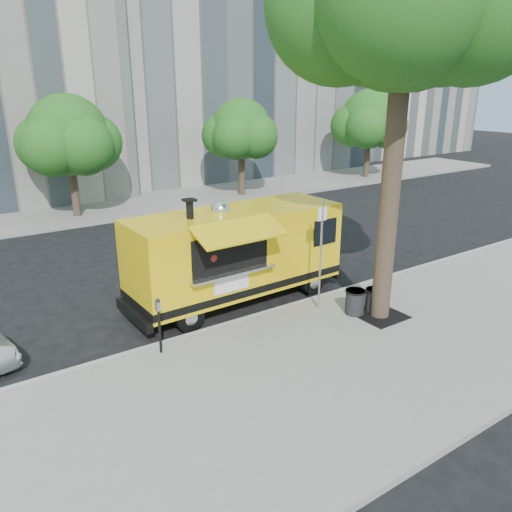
{
  "coord_description": "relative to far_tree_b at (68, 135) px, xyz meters",
  "views": [
    {
      "loc": [
        -6.86,
        -10.9,
        5.91
      ],
      "look_at": [
        0.54,
        0.0,
        1.42
      ],
      "focal_mm": 35.0,
      "sensor_mm": 36.0,
      "label": 1
    }
  ],
  "objects": [
    {
      "name": "sidewalk",
      "position": [
        1.0,
        -16.7,
        -3.76
      ],
      "size": [
        60.0,
        6.0,
        0.15
      ],
      "primitive_type": "cube",
      "color": "gray",
      "rests_on": "ground"
    },
    {
      "name": "far_tree_b",
      "position": [
        0.0,
        0.0,
        0.0
      ],
      "size": [
        3.6,
        3.6,
        5.5
      ],
      "color": "#33261C",
      "rests_on": "far_sidewalk"
    },
    {
      "name": "building_mid",
      "position": [
        13.0,
        10.3,
        6.17
      ],
      "size": [
        20.0,
        14.0,
        20.0
      ],
      "primitive_type": "cube",
      "color": "gray",
      "rests_on": "ground"
    },
    {
      "name": "sign_post",
      "position": [
        2.55,
        -14.25,
        -1.98
      ],
      "size": [
        0.28,
        0.06,
        3.0
      ],
      "color": "silver",
      "rests_on": "sidewalk"
    },
    {
      "name": "curb",
      "position": [
        1.0,
        -13.63,
        -3.76
      ],
      "size": [
        60.0,
        0.14,
        0.16
      ],
      "primitive_type": "cube",
      "color": "#999993",
      "rests_on": "ground"
    },
    {
      "name": "building_right",
      "position": [
        31.0,
        11.3,
        4.17
      ],
      "size": [
        16.0,
        12.0,
        16.0
      ],
      "primitive_type": "cube",
      "color": "#C2B3A1",
      "rests_on": "ground"
    },
    {
      "name": "far_tree_d",
      "position": [
        19.0,
        -0.1,
        0.06
      ],
      "size": [
        3.78,
        3.78,
        5.64
      ],
      "color": "#33261C",
      "rests_on": "far_sidewalk"
    },
    {
      "name": "trash_bin_left",
      "position": [
        3.13,
        -15.04,
        -3.33
      ],
      "size": [
        0.55,
        0.55,
        0.66
      ],
      "color": "black",
      "rests_on": "sidewalk"
    },
    {
      "name": "parking_meter",
      "position": [
        -2.0,
        -14.05,
        -2.85
      ],
      "size": [
        0.11,
        0.11,
        1.33
      ],
      "color": "black",
      "rests_on": "sidewalk"
    },
    {
      "name": "food_truck",
      "position": [
        1.12,
        -12.32,
        -2.34
      ],
      "size": [
        6.48,
        3.08,
        3.17
      ],
      "rotation": [
        0.0,
        0.0,
        0.02
      ],
      "color": "yellow",
      "rests_on": "ground"
    },
    {
      "name": "far_tree_c",
      "position": [
        9.0,
        -0.3,
        -0.12
      ],
      "size": [
        3.24,
        3.24,
        5.21
      ],
      "color": "#33261C",
      "rests_on": "far_sidewalk"
    },
    {
      "name": "tree_well",
      "position": [
        3.6,
        -15.5,
        -3.68
      ],
      "size": [
        1.2,
        1.2,
        0.02
      ],
      "primitive_type": "cube",
      "color": "black",
      "rests_on": "sidewalk"
    },
    {
      "name": "ground",
      "position": [
        1.0,
        -12.7,
        -3.83
      ],
      "size": [
        120.0,
        120.0,
        0.0
      ],
      "primitive_type": "plane",
      "color": "black",
      "rests_on": "ground"
    },
    {
      "name": "trash_bin_right",
      "position": [
        3.68,
        -15.22,
        -3.35
      ],
      "size": [
        0.52,
        0.52,
        0.63
      ],
      "color": "black",
      "rests_on": "sidewalk"
    },
    {
      "name": "far_sidewalk",
      "position": [
        1.0,
        0.8,
        -3.76
      ],
      "size": [
        60.0,
        5.0,
        0.15
      ],
      "primitive_type": "cube",
      "color": "gray",
      "rests_on": "ground"
    }
  ]
}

